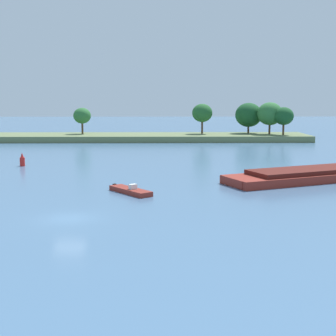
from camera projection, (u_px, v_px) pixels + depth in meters
ground_plane at (69, 218)px, 40.28m from camera, size 400.00×400.00×0.00m
treeline_island at (171, 130)px, 111.44m from camera, size 73.31×13.32×8.36m
small_motorboat at (130, 191)px, 50.70m from camera, size 4.66×5.42×0.99m
channel_buoy_red at (22, 160)px, 70.23m from camera, size 0.70×0.70×1.90m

